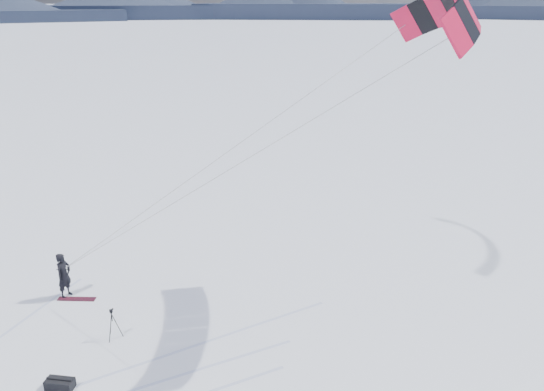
% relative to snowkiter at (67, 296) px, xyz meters
% --- Properties ---
extents(ground, '(1800.00, 1800.00, 0.00)m').
position_rel_snowkiter_xyz_m(ground, '(1.28, -4.25, 0.00)').
color(ground, white).
extents(horizon_hills, '(704.47, 706.88, 9.89)m').
position_rel_snowkiter_xyz_m(horizon_hills, '(1.28, -4.25, 4.27)').
color(horizon_hills, '#1C2439').
rests_on(horizon_hills, ground).
extents(snow_tracks, '(14.76, 10.25, 0.01)m').
position_rel_snowkiter_xyz_m(snow_tracks, '(0.63, -4.61, 0.00)').
color(snow_tracks, '#ABB6D8').
rests_on(snow_tracks, ground).
extents(snowkiter, '(0.55, 0.76, 1.94)m').
position_rel_snowkiter_xyz_m(snowkiter, '(0.00, 0.00, 0.00)').
color(snowkiter, black).
rests_on(snowkiter, ground).
extents(snowboard, '(1.57, 0.57, 0.04)m').
position_rel_snowkiter_xyz_m(snowboard, '(0.54, -0.16, 0.02)').
color(snowboard, maroon).
rests_on(snowboard, ground).
extents(tripod, '(0.58, 0.53, 1.19)m').
position_rel_snowkiter_xyz_m(tripod, '(3.34, -2.21, 0.77)').
color(tripod, black).
rests_on(tripod, ground).
extents(gear_bag_a, '(0.91, 0.48, 0.40)m').
position_rel_snowkiter_xyz_m(gear_bag_a, '(2.99, -5.05, 0.17)').
color(gear_bag_a, black).
rests_on(gear_bag_a, ground).
extents(power_kite, '(15.56, 6.57, 10.78)m').
position_rel_snowkiter_xyz_m(power_kite, '(14.16, 3.49, 11.03)').
color(power_kite, red).
rests_on(power_kite, ground).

